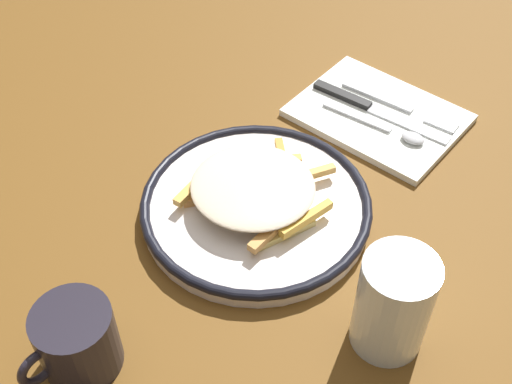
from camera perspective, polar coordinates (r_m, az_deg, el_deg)
ground_plane at (r=0.82m, az=-0.00°, el=-1.83°), size 2.60×2.60×0.00m
plate at (r=0.81m, az=-0.00°, el=-1.23°), size 0.28×0.28×0.02m
fries_heap at (r=0.79m, az=-0.14°, el=0.31°), size 0.20×0.20×0.03m
napkin at (r=0.96m, az=10.40°, el=6.42°), size 0.18×0.23×0.01m
fork at (r=0.97m, az=12.08°, el=7.22°), size 0.04×0.18×0.01m
knife at (r=0.96m, az=9.48°, el=7.24°), size 0.04×0.21×0.01m
spoon at (r=0.93m, az=11.37°, el=5.24°), size 0.04×0.15×0.01m
water_glass at (r=0.68m, az=11.61°, el=-9.32°), size 0.08×0.08×0.12m
coffee_mug at (r=0.69m, az=-15.07°, el=-12.14°), size 0.11×0.08×0.08m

